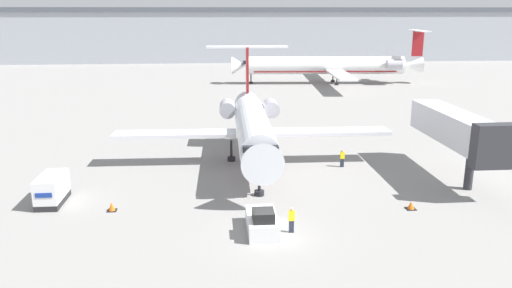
% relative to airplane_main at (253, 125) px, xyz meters
% --- Properties ---
extents(ground_plane, '(600.00, 600.00, 0.00)m').
position_rel_airplane_main_xyz_m(ground_plane, '(-0.26, -16.55, -3.71)').
color(ground_plane, gray).
extents(terminal_building, '(180.00, 16.80, 15.19)m').
position_rel_airplane_main_xyz_m(terminal_building, '(-0.26, 103.45, 3.92)').
color(terminal_building, '#9EA3AD').
rests_on(terminal_building, ground).
extents(airplane_main, '(26.50, 24.39, 10.44)m').
position_rel_airplane_main_xyz_m(airplane_main, '(0.00, 0.00, 0.00)').
color(airplane_main, silver).
rests_on(airplane_main, ground).
extents(pushback_tug, '(1.99, 4.05, 1.83)m').
position_rel_airplane_main_xyz_m(pushback_tug, '(-0.61, -15.73, -3.03)').
color(pushback_tug, silver).
rests_on(pushback_tug, ground).
extents(luggage_cart, '(1.70, 3.76, 2.21)m').
position_rel_airplane_main_xyz_m(luggage_cart, '(-16.12, -9.30, -2.60)').
color(luggage_cart, '#232326').
rests_on(luggage_cart, ground).
extents(worker_near_tug, '(0.40, 0.25, 1.78)m').
position_rel_airplane_main_xyz_m(worker_near_tug, '(1.31, -16.03, -2.77)').
color(worker_near_tug, '#232838').
rests_on(worker_near_tug, ground).
extents(worker_by_wing, '(0.40, 0.24, 1.69)m').
position_rel_airplane_main_xyz_m(worker_by_wing, '(8.29, -2.16, -2.83)').
color(worker_by_wing, '#232838').
rests_on(worker_by_wing, ground).
extents(traffic_cone_left, '(0.69, 0.69, 0.66)m').
position_rel_airplane_main_xyz_m(traffic_cone_left, '(-11.32, -11.24, -3.39)').
color(traffic_cone_left, black).
rests_on(traffic_cone_left, ground).
extents(traffic_cone_right, '(0.72, 0.72, 0.61)m').
position_rel_airplane_main_xyz_m(traffic_cone_right, '(10.80, -12.80, -3.42)').
color(traffic_cone_right, black).
rests_on(traffic_cone_right, ground).
extents(airplane_parked_far_left, '(38.47, 33.62, 10.53)m').
position_rel_airplane_main_xyz_m(airplane_parked_far_left, '(19.68, 52.96, -0.04)').
color(airplane_parked_far_left, white).
rests_on(airplane_parked_far_left, ground).
extents(jet_bridge, '(3.20, 13.39, 6.19)m').
position_rel_airplane_main_xyz_m(jet_bridge, '(17.14, -6.30, 0.75)').
color(jet_bridge, '#2D2D33').
rests_on(jet_bridge, ground).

